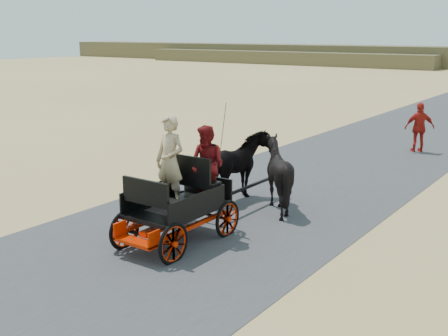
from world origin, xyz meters
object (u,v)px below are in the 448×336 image
Objects in this scene: horse_left at (239,168)px; horse_right at (278,174)px; pedestrian at (419,128)px; carriage at (177,224)px.

horse_right reaches higher than horse_left.
pedestrian is at bearing -94.89° from horse_right.
pedestrian reaches higher than horse_right.
carriage is 11.57m from pedestrian.
carriage is at bearing 79.61° from horse_right.
horse_left is (-0.55, 3.00, 0.49)m from carriage.
horse_right is 0.98× the size of pedestrian.
horse_left is at bearing 100.39° from carriage.
horse_right is at bearing 79.61° from carriage.
horse_right is at bearing 51.61° from pedestrian.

